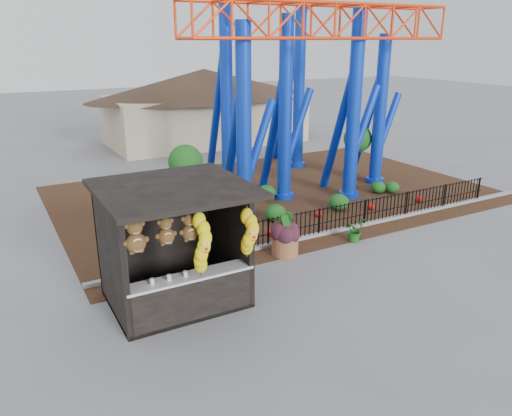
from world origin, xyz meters
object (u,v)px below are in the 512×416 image
roller_coaster (296,37)px  terracotta_planter (285,245)px  potted_plant (354,230)px  prize_booth (177,249)px

roller_coaster → terracotta_planter: size_ratio=13.19×
potted_plant → prize_booth: bearing=165.4°
prize_booth → potted_plant: prize_booth is taller
roller_coaster → prize_booth: bearing=-138.0°
prize_booth → terracotta_planter: size_ratio=4.20×
roller_coaster → potted_plant: size_ratio=14.27×
terracotta_planter → potted_plant: (2.59, -0.17, 0.07)m
prize_booth → terracotta_planter: (3.97, 1.35, -1.21)m
prize_booth → potted_plant: size_ratio=4.54×
roller_coaster → terracotta_planter: 9.50m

